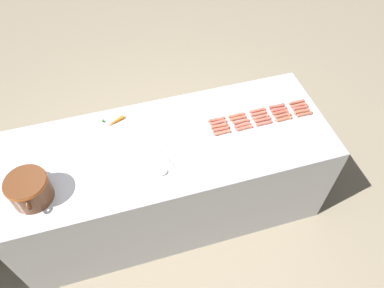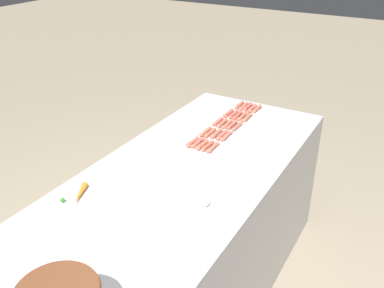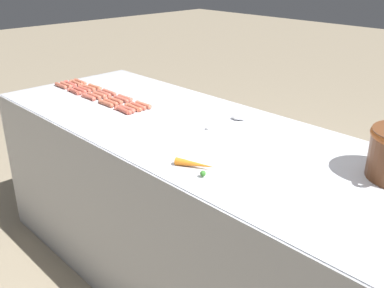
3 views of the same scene
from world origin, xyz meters
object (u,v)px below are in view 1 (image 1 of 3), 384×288
Objects in this scene: hot_dog_0 at (304,114)px; hot_dog_22 at (257,110)px; bean_pot at (29,188)px; hot_dog_2 at (264,123)px; hot_dog_8 at (242,125)px; hot_dog_1 at (284,119)px; hot_dog_7 at (263,120)px; hot_dog_20 at (297,102)px; hot_dog_3 at (244,128)px; hot_dog_12 at (260,117)px; hot_dog_24 at (216,120)px; hot_dog_18 at (238,118)px; hot_dog_19 at (218,122)px; hot_dog_23 at (236,115)px; hot_dog_16 at (279,109)px; hot_dog_14 at (219,126)px; hot_dog_21 at (276,106)px; hot_dog_9 at (221,129)px; carrot at (113,122)px; serving_spoon at (164,167)px; hot_dog_4 at (222,133)px; hot_dog_17 at (259,114)px; hot_dog_6 at (282,115)px; hot_dog_10 at (300,108)px; hot_dog_15 at (298,105)px; hot_dog_11 at (280,112)px; hot_dog_5 at (301,111)px.

hot_dog_22 is (0.14, 0.33, 0.00)m from hot_dog_0.
hot_dog_22 is at bearing -79.66° from bean_pot.
hot_dog_2 is 0.17m from hot_dog_8.
hot_dog_1 and hot_dog_2 have the same top height.
hot_dog_1 is at bearing -84.84° from bean_pot.
hot_dog_7 is 0.35m from hot_dog_20.
hot_dog_3 is 1.00× the size of hot_dog_12.
hot_dog_8 is 1.00× the size of hot_dog_24.
hot_dog_18 is 1.00× the size of hot_dog_22.
hot_dog_20 is at bearing -0.76° from hot_dog_0.
hot_dog_23 is (0.03, -0.16, 0.00)m from hot_dog_19.
hot_dog_3 is at bearing 113.27° from hot_dog_12.
hot_dog_0 is at bearing -121.07° from hot_dog_16.
hot_dog_18 is (0.07, 0.17, 0.00)m from hot_dog_7.
hot_dog_21 is (0.07, -0.50, 0.00)m from hot_dog_14.
carrot is at bearing 68.89° from hot_dog_9.
hot_dog_12 reaches higher than serving_spoon.
hot_dog_4 and hot_dog_21 have the same top height.
carrot is at bearing 66.44° from hot_dog_4.
hot_dog_17 and hot_dog_24 have the same top height.
bean_pot reaches higher than hot_dog_6.
hot_dog_10 is 0.03m from hot_dog_15.
carrot reaches higher than hot_dog_23.
hot_dog_12 is 1.00× the size of hot_dog_22.
hot_dog_23 is (0.14, 0.51, 0.00)m from hot_dog_0.
hot_dog_19 is (0.07, 0.33, 0.00)m from hot_dog_7.
hot_dog_3 is 0.20m from hot_dog_19.
hot_dog_11 and hot_dog_12 have the same top height.
carrot is at bearing 28.02° from serving_spoon.
hot_dog_5 and hot_dog_9 have the same top height.
hot_dog_21 is 0.41× the size of bean_pot.
hot_dog_5 and hot_dog_12 have the same top height.
hot_dog_18 is 0.41× the size of bean_pot.
hot_dog_8 is (0.03, 0.33, 0.00)m from hot_dog_1.
hot_dog_7 is 1.00× the size of hot_dog_16.
hot_dog_20 is at bearing -89.94° from hot_dog_23.
hot_dog_16 is (0.07, -0.50, 0.00)m from hot_dog_9.
hot_dog_3 and hot_dog_15 have the same top height.
serving_spoon is (-0.25, 0.99, -0.00)m from hot_dog_11.
hot_dog_4 is 0.20m from hot_dog_18.
hot_dog_0 is 1.00× the size of hot_dog_2.
hot_dog_6 is at bearing -77.79° from serving_spoon.
hot_dog_5 and hot_dog_11 have the same top height.
hot_dog_10 is at bearing -97.31° from hot_dog_23.
bean_pot is at bearing 97.97° from hot_dog_12.
hot_dog_1 is at bearing 178.22° from hot_dog_11.
carrot reaches higher than hot_dog_11.
hot_dog_3 is at bearing 123.55° from hot_dog_17.
hot_dog_9 is 0.03m from hot_dog_14.
hot_dog_9 is at bearing 122.07° from hot_dog_23.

